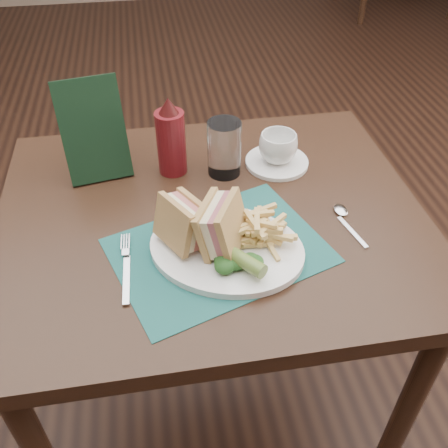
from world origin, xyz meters
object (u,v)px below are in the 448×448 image
Objects in this scene: sandwich_half_b at (211,223)px; saucer at (277,162)px; sandwich_half_a at (173,227)px; check_presenter at (93,131)px; coffee_cup at (278,148)px; plate at (227,249)px; ketchup_bottle at (171,136)px; placemat at (219,250)px; drinking_glass at (224,148)px; table_main at (214,322)px.

sandwich_half_b is 0.72× the size of saucer.
sandwich_half_a is 0.34m from check_presenter.
coffee_cup is at bearing 81.84° from sandwich_half_b.
plate is at bearing -62.08° from check_presenter.
plate is 1.61× the size of ketchup_bottle.
placemat is 0.11m from sandwich_half_a.
coffee_cup reaches higher than plate.
saucer is 0.26m from ketchup_bottle.
sandwich_half_a reaches higher than placemat.
ketchup_bottle reaches higher than drinking_glass.
sandwich_half_b is (0.07, -0.00, 0.00)m from sandwich_half_a.
plate is (0.01, -0.13, 0.38)m from table_main.
drinking_glass reaches higher than coffee_cup.
drinking_glass is at bearing -12.80° from ketchup_bottle.
coffee_cup reaches higher than table_main.
ketchup_bottle is at bearing 127.84° from sandwich_half_b.
coffee_cup is at bearing 5.78° from drinking_glass.
table_main is 3.93× the size of check_presenter.
sandwich_half_a reaches higher than saucer.
saucer is (0.18, 0.27, 0.00)m from placemat.
saucer is at bearing 81.84° from sandwich_half_b.
plate is 0.33m from saucer.
drinking_glass is (0.14, 0.25, -0.00)m from sandwich_half_a.
placemat is at bearing 15.12° from sandwich_half_b.
sandwich_half_a reaches higher than table_main.
check_presenter is at bearing 152.71° from plate.
drinking_glass reaches higher than plate.
coffee_cup is (0.20, 0.27, -0.03)m from sandwich_half_b.
sandwich_half_a is at bearing -135.22° from coffee_cup.
plate reaches higher than placemat.
table_main is 0.41m from plate.
check_presenter reaches higher than coffee_cup.
placemat is at bearing -63.09° from check_presenter.
ketchup_bottle is at bearing 167.20° from drinking_glass.
placemat is 2.12× the size of ketchup_bottle.
drinking_glass is 0.70× the size of ketchup_bottle.
table_main is 8.35× the size of sandwich_half_b.
saucer is 1.15× the size of drinking_glass.
sandwich_half_a is 0.28m from ketchup_bottle.
table_main is 6.00× the size of saucer.
ketchup_bottle reaches higher than sandwich_half_a.
saucer is 0.65× the size of check_presenter.
coffee_cup is 0.39× the size of check_presenter.
check_presenter reaches higher than drinking_glass.
drinking_glass reaches higher than placemat.
saucer is at bearing 40.17° from table_main.
saucer is (0.20, 0.27, -0.07)m from sandwich_half_b.
saucer is 0.43m from check_presenter.
drinking_glass is at bearing 69.77° from table_main.
check_presenter is (-0.17, 0.02, 0.02)m from ketchup_bottle.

